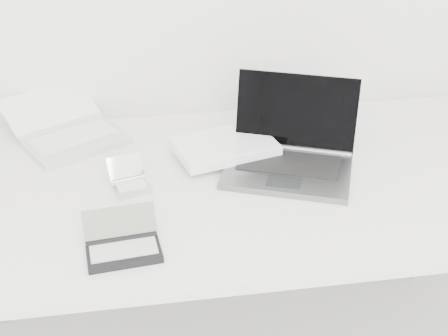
{
  "coord_description": "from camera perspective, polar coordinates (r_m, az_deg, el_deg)",
  "views": [
    {
      "loc": [
        -0.23,
        0.2,
        1.59
      ],
      "look_at": [
        -0.03,
        1.51,
        0.79
      ],
      "focal_mm": 50.0,
      "sensor_mm": 36.0,
      "label": 1
    }
  ],
  "objects": [
    {
      "name": "laptop_large",
      "position": [
        1.67,
        3.61,
        1.59
      ],
      "size": [
        0.51,
        0.4,
        0.22
      ],
      "rotation": [
        0.0,
        0.0,
        -0.37
      ],
      "color": "slate",
      "rests_on": "desk"
    },
    {
      "name": "pda_silver",
      "position": [
        1.59,
        -8.6,
        -1.3
      ],
      "size": [
        0.11,
        0.13,
        0.07
      ],
      "rotation": [
        0.0,
        0.0,
        0.25
      ],
      "color": "silver",
      "rests_on": "desk"
    },
    {
      "name": "netbook_open_white",
      "position": [
        1.85,
        -14.06,
        3.25
      ],
      "size": [
        0.39,
        0.42,
        0.09
      ],
      "rotation": [
        0.0,
        0.0,
        0.5
      ],
      "color": "silver",
      "rests_on": "desk"
    },
    {
      "name": "palmtop_charcoal",
      "position": [
        1.38,
        -9.23,
        -7.03
      ],
      "size": [
        0.17,
        0.13,
        0.09
      ],
      "rotation": [
        0.0,
        0.0,
        0.1
      ],
      "color": "black",
      "rests_on": "desk"
    },
    {
      "name": "desk",
      "position": [
        1.64,
        0.82,
        -2.39
      ],
      "size": [
        1.6,
        0.8,
        0.73
      ],
      "color": "white",
      "rests_on": "ground"
    }
  ]
}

